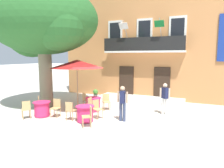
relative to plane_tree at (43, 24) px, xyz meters
name	(u,v)px	position (x,y,z in m)	size (l,w,h in m)	color
ground_plane	(104,115)	(4.06, -0.27, -4.91)	(120.00, 120.00, 0.00)	beige
building_facade	(151,47)	(4.72, 6.72, -1.16)	(13.00, 5.09, 7.50)	#CC844C
entrance_step_platform	(139,99)	(4.72, 3.77, -4.78)	(5.78, 1.92, 0.25)	silver
plane_tree	(43,24)	(0.00, 0.00, 0.00)	(6.60, 5.80, 6.99)	#7F755B
cafe_table_near_tree	(85,114)	(3.76, -1.58, -4.52)	(0.86, 0.86, 0.76)	#E52D66
cafe_chair_near_tree_0	(70,110)	(3.02, -1.69, -4.38)	(0.42, 0.42, 0.91)	tan
cafe_chair_near_tree_1	(88,115)	(4.28, -2.13, -4.38)	(0.56, 0.56, 0.91)	tan
cafe_chair_near_tree_2	(97,108)	(4.00, -0.87, -4.38)	(0.53, 0.53, 0.91)	tan
cafe_table_middle	(42,109)	(1.31, -1.75, -4.52)	(0.86, 0.86, 0.76)	#E52D66
cafe_chair_middle_0	(26,108)	(0.94, -2.41, -4.38)	(0.56, 0.56, 0.91)	tan
cafe_chair_middle_1	(56,107)	(2.03, -1.53, -4.38)	(0.47, 0.47, 0.91)	tan
cafe_chair_middle_2	(41,103)	(0.76, -1.24, -4.38)	(0.56, 0.56, 0.91)	tan
cafe_table_front	(93,104)	(3.15, 0.27, -4.52)	(0.86, 0.86, 0.76)	#E52D66
cafe_chair_front_0	(88,105)	(3.26, -0.47, -4.38)	(0.42, 0.42, 0.91)	tan
cafe_chair_front_1	(106,101)	(3.69, 0.80, -4.38)	(0.56, 0.56, 0.91)	tan
cafe_chair_front_2	(86,100)	(2.46, 0.59, -4.38)	(0.55, 0.55, 0.91)	tan
cafe_umbrella	(77,64)	(2.33, -0.04, -2.30)	(2.90, 2.90, 2.85)	#997A56
ground_planter_left	(96,93)	(1.48, 3.50, -4.54)	(0.37, 0.37, 0.65)	slate
pedestrian_near_entrance	(123,102)	(5.30, -0.75, -3.97)	(0.53, 0.38, 1.67)	#384260
pedestrian_mid_plaza	(165,97)	(6.88, 1.21, -3.97)	(0.53, 0.38, 1.66)	silver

